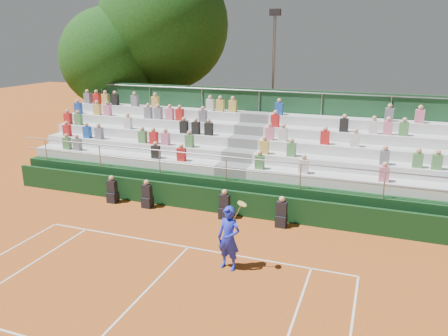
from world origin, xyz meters
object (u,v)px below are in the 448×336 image
(tennis_player, at_px, (229,238))
(floodlight_mast, at_px, (273,75))
(tree_east, at_px, (164,25))
(tree_west, at_px, (110,58))

(tennis_player, height_order, floodlight_mast, floodlight_mast)
(tennis_player, height_order, tree_east, tree_east)
(tree_east, bearing_deg, tennis_player, -56.47)
(floodlight_mast, bearing_deg, tree_west, -172.37)
(tennis_player, xyz_separation_m, floodlight_mast, (-1.95, 12.89, 3.79))
(tree_west, height_order, floodlight_mast, tree_west)
(tree_west, distance_m, tree_east, 3.79)
(tennis_player, relative_size, tree_west, 0.26)
(tree_west, bearing_deg, tennis_player, -44.99)
(tree_east, xyz_separation_m, floodlight_mast, (7.06, -0.71, -2.68))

